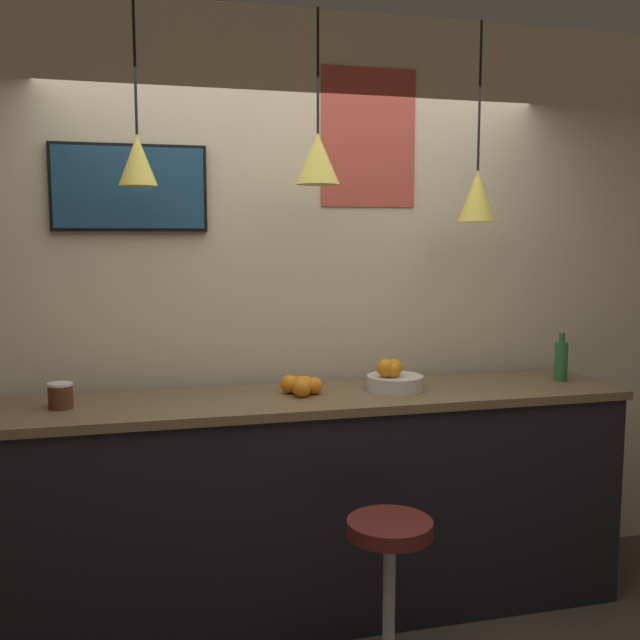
% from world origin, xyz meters
% --- Properties ---
extents(back_wall, '(8.00, 0.06, 2.90)m').
position_xyz_m(back_wall, '(0.00, 1.00, 1.45)').
color(back_wall, beige).
rests_on(back_wall, ground_plane).
extents(service_counter, '(2.92, 0.60, 1.06)m').
position_xyz_m(service_counter, '(0.00, 0.59, 0.53)').
color(service_counter, black).
rests_on(service_counter, ground_plane).
extents(bar_stool, '(0.38, 0.38, 0.69)m').
position_xyz_m(bar_stool, '(0.12, -0.04, 0.46)').
color(bar_stool, '#B7B7BC').
rests_on(bar_stool, ground_plane).
extents(fruit_bowl, '(0.27, 0.27, 0.16)m').
position_xyz_m(fruit_bowl, '(0.37, 0.60, 1.11)').
color(fruit_bowl, beige).
rests_on(fruit_bowl, service_counter).
extents(orange_pile, '(0.19, 0.18, 0.09)m').
position_xyz_m(orange_pile, '(-0.08, 0.62, 1.10)').
color(orange_pile, orange).
rests_on(orange_pile, service_counter).
extents(juice_bottle, '(0.07, 0.07, 0.25)m').
position_xyz_m(juice_bottle, '(1.27, 0.60, 1.17)').
color(juice_bottle, '#286B33').
rests_on(juice_bottle, service_counter).
extents(spread_jar, '(0.11, 0.11, 0.11)m').
position_xyz_m(spread_jar, '(-1.14, 0.60, 1.12)').
color(spread_jar, '#562D19').
rests_on(spread_jar, service_counter).
extents(pendant_lamp_left, '(0.17, 0.17, 0.80)m').
position_xyz_m(pendant_lamp_left, '(-0.79, 0.63, 2.12)').
color(pendant_lamp_left, black).
extents(pendant_lamp_middle, '(0.20, 0.20, 0.78)m').
position_xyz_m(pendant_lamp_middle, '(0.00, 0.63, 2.14)').
color(pendant_lamp_middle, black).
extents(pendant_lamp_right, '(0.18, 0.18, 0.94)m').
position_xyz_m(pendant_lamp_right, '(0.79, 0.63, 1.99)').
color(pendant_lamp_right, black).
extents(mounted_tv, '(0.72, 0.04, 0.41)m').
position_xyz_m(mounted_tv, '(-0.83, 0.94, 2.02)').
color(mounted_tv, black).
extents(wall_poster, '(0.50, 0.01, 0.69)m').
position_xyz_m(wall_poster, '(0.35, 0.96, 2.29)').
color(wall_poster, '#C64C3D').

